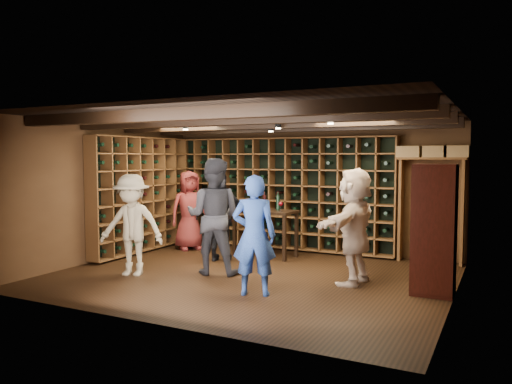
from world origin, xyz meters
The scene contains 13 objects.
ground centered at (0.00, 0.00, 0.00)m, with size 6.00×6.00×0.00m, color black.
room_shell centered at (0.00, 0.05, 2.42)m, with size 6.00×6.00×6.00m.
wine_rack_back centered at (-0.52, 2.33, 1.15)m, with size 4.65×0.30×2.20m.
wine_rack_left centered at (-2.83, 0.82, 1.15)m, with size 0.30×2.65×2.20m.
crate_shelf centered at (2.41, 2.32, 1.57)m, with size 1.20×0.32×2.07m.
display_cabinet centered at (2.71, 0.20, 0.86)m, with size 0.55×0.50×1.75m.
man_blue_shirt centered at (0.55, -0.94, 0.82)m, with size 0.60×0.39×1.64m, color navy.
man_grey_suit centered at (-0.60, -0.11, 0.93)m, with size 0.90×0.70×1.86m, color black.
guest_red_floral centered at (-2.15, 1.49, 0.80)m, with size 0.78×0.51×1.60m, color maroon.
guest_woman_black centered at (-0.98, 0.79, 0.80)m, with size 0.94×0.39×1.60m, color black.
guest_khaki centered at (-1.70, -0.78, 0.80)m, with size 1.04×0.60×1.60m, color gray.
guest_beige centered at (1.59, 0.28, 0.86)m, with size 1.59×0.51×1.72m, color #C1A58E.
tasting_table centered at (-0.47, 1.53, 0.78)m, with size 1.21×0.67×1.16m.
Camera 1 is at (3.57, -6.89, 1.87)m, focal length 35.00 mm.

